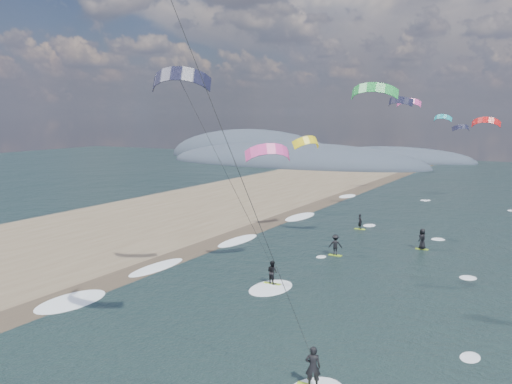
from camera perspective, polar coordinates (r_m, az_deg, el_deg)
The scene contains 8 objects.
ground at distance 27.55m, azimuth -10.79°, elevation -17.90°, with size 260.00×260.00×0.00m, color black.
wet_sand_strip at distance 42.03m, azimuth -14.79°, elevation -8.80°, with size 3.00×240.00×0.00m, color #382D23.
coastal_hills at distance 141.16m, azimuth 3.18°, elevation 3.15°, with size 80.00×41.00×15.00m.
kitesurfer_near_a at distance 21.05m, azimuth -7.91°, elevation 16.50°, with size 7.99×8.62×19.28m.
kitesurfer_near_b at distance 36.21m, azimuth -4.71°, elevation 4.68°, with size 7.07×8.72×15.22m.
far_kitesurfers at distance 51.09m, azimuth 11.40°, elevation -4.65°, with size 8.69×12.22×1.86m.
bg_kite_field at distance 72.30m, azimuth 15.42°, elevation 7.39°, with size 14.74×77.63×6.01m.
shoreline_surf at distance 44.70m, azimuth -9.43°, elevation -7.63°, with size 2.40×79.40×0.11m.
Camera 1 is at (16.03, -18.94, 11.98)m, focal length 40.00 mm.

